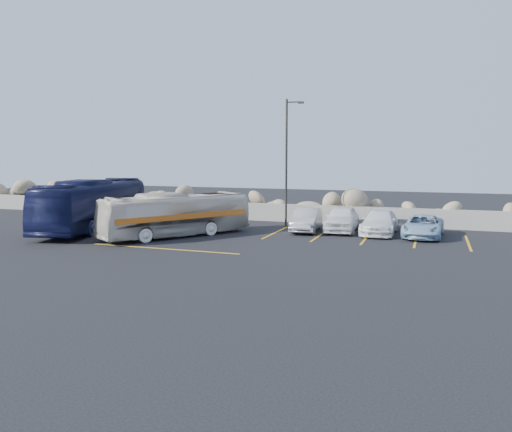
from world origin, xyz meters
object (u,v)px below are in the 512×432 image
(car_d, at_px, (423,226))
(tour_coach, at_px, (94,204))
(car_b, at_px, (306,220))
(car_c, at_px, (380,222))
(lamppost, at_px, (287,159))
(vintage_bus, at_px, (176,215))
(car_a, at_px, (342,219))

(car_d, bearing_deg, tour_coach, -166.02)
(car_b, height_order, car_c, car_b)
(lamppost, bearing_deg, car_d, -9.05)
(vintage_bus, bearing_deg, car_a, 63.58)
(car_d, bearing_deg, car_a, 175.89)
(vintage_bus, bearing_deg, car_b, 67.15)
(car_a, height_order, car_b, car_a)
(car_c, bearing_deg, car_a, 175.97)
(vintage_bus, xyz_separation_m, car_c, (10.67, 4.79, -0.55))
(lamppost, distance_m, car_d, 9.15)
(tour_coach, xyz_separation_m, car_b, (12.58, 3.54, -0.85))
(vintage_bus, relative_size, car_a, 1.95)
(lamppost, xyz_separation_m, car_c, (5.87, -0.91, -3.63))
(tour_coach, relative_size, car_d, 2.51)
(tour_coach, bearing_deg, car_a, 3.72)
(car_a, xyz_separation_m, car_d, (4.64, -0.62, -0.16))
(car_c, height_order, car_d, car_c)
(lamppost, xyz_separation_m, car_a, (3.63, -0.70, -3.53))
(lamppost, distance_m, car_c, 6.96)
(car_a, distance_m, car_b, 2.12)
(tour_coach, relative_size, car_b, 2.68)
(car_a, bearing_deg, vintage_bus, -152.21)
(vintage_bus, bearing_deg, car_c, 57.06)
(car_a, distance_m, car_d, 4.68)
(vintage_bus, xyz_separation_m, car_b, (6.41, 4.36, -0.55))
(vintage_bus, relative_size, car_b, 2.14)
(car_b, relative_size, car_c, 0.89)
(tour_coach, xyz_separation_m, car_c, (16.84, 3.96, -0.86))
(lamppost, height_order, car_b, lamppost)
(vintage_bus, height_order, car_b, vintage_bus)
(tour_coach, bearing_deg, vintage_bus, -19.86)
(lamppost, xyz_separation_m, tour_coach, (-10.97, -4.88, -2.76))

